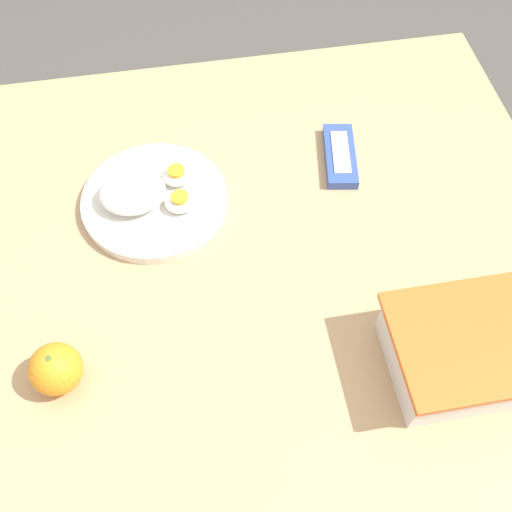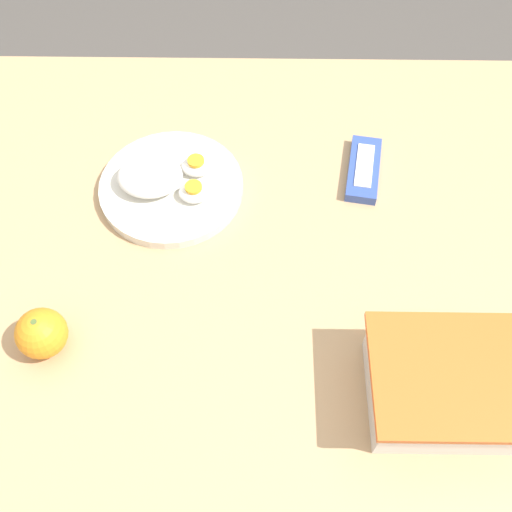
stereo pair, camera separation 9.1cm
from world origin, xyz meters
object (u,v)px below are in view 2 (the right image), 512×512
at_px(rice_plate, 168,184).
at_px(candy_bar, 364,169).
at_px(food_container, 450,387).
at_px(orange_fruit, 42,333).

bearing_deg(rice_plate, candy_bar, -172.47).
bearing_deg(food_container, orange_fruit, -7.30).
relative_size(food_container, candy_bar, 1.55).
bearing_deg(rice_plate, orange_fruit, 62.77).
distance_m(rice_plate, candy_bar, 0.34).
height_order(food_container, orange_fruit, food_container).
relative_size(orange_fruit, rice_plate, 0.30).
bearing_deg(food_container, rice_plate, -41.19).
relative_size(orange_fruit, candy_bar, 0.50).
xyz_separation_m(food_container, rice_plate, (0.41, -0.36, -0.02)).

